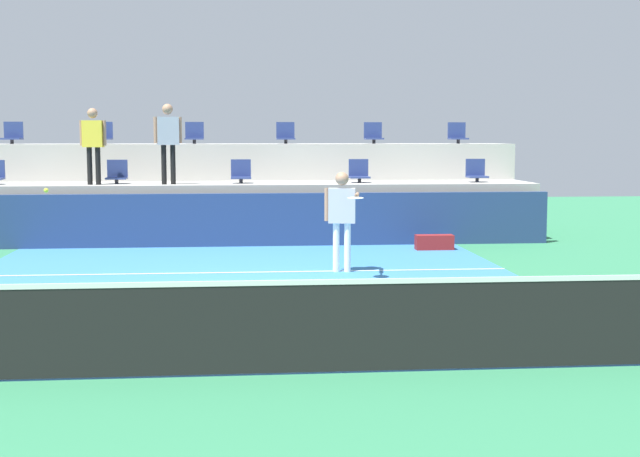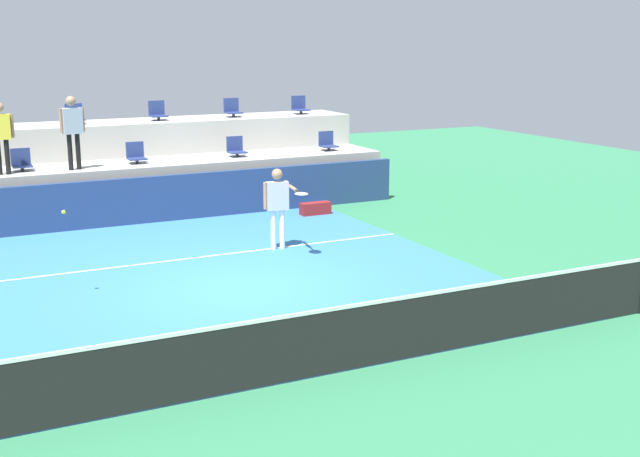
{
  "view_description": "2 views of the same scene",
  "coord_description": "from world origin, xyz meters",
  "px_view_note": "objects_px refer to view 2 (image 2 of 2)",
  "views": [
    {
      "loc": [
        -0.05,
        -12.23,
        2.28
      ],
      "look_at": [
        1.07,
        -0.16,
        1.0
      ],
      "focal_mm": 49.39,
      "sensor_mm": 36.0,
      "label": 1
    },
    {
      "loc": [
        -5.0,
        -13.05,
        4.33
      ],
      "look_at": [
        0.99,
        -0.99,
        1.2
      ],
      "focal_mm": 46.74,
      "sensor_mm": 36.0,
      "label": 2
    }
  ],
  "objects_px": {
    "stadium_chair_lower_left": "(21,162)",
    "tennis_player": "(278,201)",
    "stadium_chair_lower_right": "(236,148)",
    "tennis_ball": "(64,212)",
    "stadium_chair_lower_far_right": "(327,143)",
    "stadium_chair_upper_far_right": "(300,106)",
    "spectator_leaning_on_rail": "(72,125)",
    "stadium_chair_upper_mid_right": "(158,112)",
    "spectator_in_grey": "(1,132)",
    "equipment_bag": "(315,208)",
    "stadium_chair_upper_mid_left": "(75,116)",
    "stadium_chair_lower_center": "(136,154)",
    "stadium_chair_upper_right": "(232,109)"
  },
  "relations": [
    {
      "from": "stadium_chair_lower_right",
      "to": "stadium_chair_lower_far_right",
      "type": "relative_size",
      "value": 1.0
    },
    {
      "from": "stadium_chair_lower_left",
      "to": "stadium_chair_lower_center",
      "type": "bearing_deg",
      "value": 0.0
    },
    {
      "from": "stadium_chair_lower_right",
      "to": "stadium_chair_upper_far_right",
      "type": "relative_size",
      "value": 1.0
    },
    {
      "from": "equipment_bag",
      "to": "stadium_chair_upper_far_right",
      "type": "bearing_deg",
      "value": 70.05
    },
    {
      "from": "stadium_chair_upper_right",
      "to": "spectator_in_grey",
      "type": "distance_m",
      "value": 6.71
    },
    {
      "from": "stadium_chair_lower_right",
      "to": "tennis_ball",
      "type": "height_order",
      "value": "stadium_chair_lower_right"
    },
    {
      "from": "stadium_chair_lower_far_right",
      "to": "spectator_in_grey",
      "type": "height_order",
      "value": "spectator_in_grey"
    },
    {
      "from": "stadium_chair_lower_far_right",
      "to": "stadium_chair_upper_far_right",
      "type": "bearing_deg",
      "value": 89.82
    },
    {
      "from": "stadium_chair_upper_mid_left",
      "to": "tennis_player",
      "type": "xyz_separation_m",
      "value": [
        2.76,
        -6.73,
        -1.29
      ]
    },
    {
      "from": "stadium_chair_lower_right",
      "to": "spectator_leaning_on_rail",
      "type": "distance_m",
      "value": 4.27
    },
    {
      "from": "stadium_chair_upper_mid_right",
      "to": "tennis_ball",
      "type": "height_order",
      "value": "stadium_chair_upper_mid_right"
    },
    {
      "from": "stadium_chair_lower_left",
      "to": "tennis_player",
      "type": "distance_m",
      "value": 6.59
    },
    {
      "from": "stadium_chair_lower_far_right",
      "to": "spectator_leaning_on_rail",
      "type": "relative_size",
      "value": 0.3
    },
    {
      "from": "stadium_chair_upper_mid_left",
      "to": "equipment_bag",
      "type": "height_order",
      "value": "stadium_chair_upper_mid_left"
    },
    {
      "from": "stadium_chair_upper_right",
      "to": "tennis_ball",
      "type": "distance_m",
      "value": 10.26
    },
    {
      "from": "stadium_chair_upper_right",
      "to": "stadium_chair_upper_mid_right",
      "type": "bearing_deg",
      "value": 180.0
    },
    {
      "from": "stadium_chair_lower_center",
      "to": "stadium_chair_lower_right",
      "type": "height_order",
      "value": "same"
    },
    {
      "from": "stadium_chair_lower_far_right",
      "to": "tennis_player",
      "type": "bearing_deg",
      "value": -126.37
    },
    {
      "from": "stadium_chair_lower_center",
      "to": "stadium_chair_lower_right",
      "type": "bearing_deg",
      "value": 0.0
    },
    {
      "from": "stadium_chair_lower_far_right",
      "to": "spectator_in_grey",
      "type": "bearing_deg",
      "value": -177.39
    },
    {
      "from": "stadium_chair_upper_mid_right",
      "to": "spectator_in_grey",
      "type": "height_order",
      "value": "spectator_in_grey"
    },
    {
      "from": "stadium_chair_lower_far_right",
      "to": "stadium_chair_upper_mid_left",
      "type": "xyz_separation_m",
      "value": [
        -6.39,
        1.8,
        0.85
      ]
    },
    {
      "from": "stadium_chair_lower_right",
      "to": "stadium_chair_upper_right",
      "type": "bearing_deg",
      "value": 71.68
    },
    {
      "from": "stadium_chair_upper_mid_right",
      "to": "spectator_leaning_on_rail",
      "type": "bearing_deg",
      "value": -140.32
    },
    {
      "from": "stadium_chair_lower_far_right",
      "to": "stadium_chair_upper_mid_right",
      "type": "relative_size",
      "value": 1.0
    },
    {
      "from": "stadium_chair_lower_left",
      "to": "equipment_bag",
      "type": "height_order",
      "value": "stadium_chair_lower_left"
    },
    {
      "from": "stadium_chair_lower_left",
      "to": "equipment_bag",
      "type": "bearing_deg",
      "value": -18.25
    },
    {
      "from": "stadium_chair_upper_right",
      "to": "stadium_chair_lower_far_right",
      "type": "bearing_deg",
      "value": -40.9
    },
    {
      "from": "spectator_in_grey",
      "to": "equipment_bag",
      "type": "bearing_deg",
      "value": -14.29
    },
    {
      "from": "spectator_in_grey",
      "to": "stadium_chair_upper_right",
      "type": "bearing_deg",
      "value": 19.01
    },
    {
      "from": "stadium_chair_upper_mid_left",
      "to": "tennis_ball",
      "type": "bearing_deg",
      "value": -101.9
    },
    {
      "from": "stadium_chair_lower_right",
      "to": "stadium_chair_lower_left",
      "type": "bearing_deg",
      "value": 180.0
    },
    {
      "from": "stadium_chair_lower_left",
      "to": "stadium_chair_upper_far_right",
      "type": "relative_size",
      "value": 1.0
    },
    {
      "from": "stadium_chair_lower_center",
      "to": "stadium_chair_upper_mid_left",
      "type": "height_order",
      "value": "stadium_chair_upper_mid_left"
    },
    {
      "from": "stadium_chair_upper_far_right",
      "to": "tennis_ball",
      "type": "height_order",
      "value": "stadium_chair_upper_far_right"
    },
    {
      "from": "stadium_chair_upper_far_right",
      "to": "spectator_in_grey",
      "type": "bearing_deg",
      "value": -165.46
    },
    {
      "from": "stadium_chair_lower_right",
      "to": "equipment_bag",
      "type": "distance_m",
      "value": 2.82
    },
    {
      "from": "stadium_chair_lower_right",
      "to": "tennis_ball",
      "type": "xyz_separation_m",
      "value": [
        -5.46,
        -6.44,
        0.03
      ]
    },
    {
      "from": "stadium_chair_upper_far_right",
      "to": "tennis_ball",
      "type": "xyz_separation_m",
      "value": [
        -8.14,
        -8.24,
        -0.82
      ]
    },
    {
      "from": "stadium_chair_lower_far_right",
      "to": "spectator_leaning_on_rail",
      "type": "bearing_deg",
      "value": -176.79
    },
    {
      "from": "stadium_chair_lower_right",
      "to": "stadium_chair_upper_mid_right",
      "type": "height_order",
      "value": "stadium_chair_upper_mid_right"
    },
    {
      "from": "stadium_chair_lower_left",
      "to": "stadium_chair_lower_center",
      "type": "xyz_separation_m",
      "value": [
        2.69,
        0.0,
        0.0
      ]
    },
    {
      "from": "stadium_chair_lower_left",
      "to": "tennis_ball",
      "type": "bearing_deg",
      "value": -91.25
    },
    {
      "from": "stadium_chair_upper_mid_left",
      "to": "tennis_ball",
      "type": "xyz_separation_m",
      "value": [
        -1.74,
        -8.24,
        -0.82
      ]
    },
    {
      "from": "stadium_chair_lower_center",
      "to": "stadium_chair_upper_right",
      "type": "height_order",
      "value": "stadium_chair_upper_right"
    },
    {
      "from": "stadium_chair_lower_center",
      "to": "stadium_chair_upper_right",
      "type": "distance_m",
      "value": 3.79
    },
    {
      "from": "stadium_chair_lower_right",
      "to": "tennis_ball",
      "type": "bearing_deg",
      "value": -130.27
    },
    {
      "from": "stadium_chair_upper_far_right",
      "to": "spectator_leaning_on_rail",
      "type": "relative_size",
      "value": 0.3
    },
    {
      "from": "stadium_chair_lower_far_right",
      "to": "stadium_chair_upper_right",
      "type": "distance_m",
      "value": 2.88
    },
    {
      "from": "stadium_chair_lower_right",
      "to": "spectator_in_grey",
      "type": "xyz_separation_m",
      "value": [
        -5.74,
        -0.38,
        0.75
      ]
    }
  ]
}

